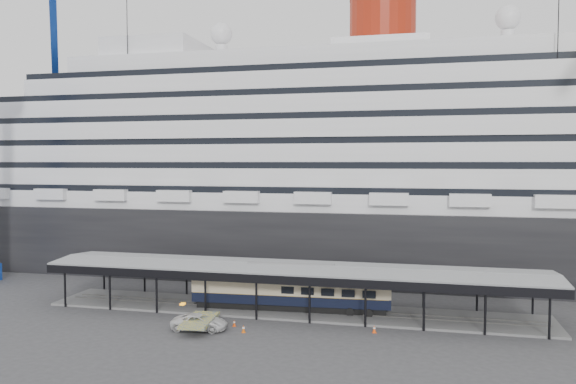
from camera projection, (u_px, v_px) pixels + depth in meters
name	position (u px, v px, depth m)	size (l,w,h in m)	color
ground	(281.00, 324.00, 58.18)	(200.00, 200.00, 0.00)	#353538
cruise_ship	(330.00, 152.00, 88.30)	(130.00, 30.00, 43.90)	black
platform_canopy	(291.00, 291.00, 62.91)	(56.00, 9.18, 5.30)	slate
port_truck	(200.00, 322.00, 55.98)	(2.57, 5.58, 1.55)	silver
pullman_carriage	(291.00, 288.00, 62.92)	(22.39, 4.11, 21.86)	black
traffic_cone_left	(244.00, 329.00, 55.14)	(0.51, 0.51, 0.76)	#D85A0C
traffic_cone_mid	(234.00, 323.00, 57.23)	(0.46, 0.46, 0.70)	#DC450C
traffic_cone_right	(374.00, 329.00, 55.08)	(0.50, 0.50, 0.76)	#F34C0D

